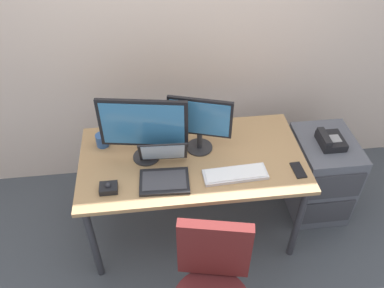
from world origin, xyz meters
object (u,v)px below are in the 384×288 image
object	(u,v)px
desk_phone	(330,140)
monitor_main	(143,127)
trackball_mouse	(108,188)
file_cabinet	(319,175)
cell_phone	(298,170)
laptop	(164,170)
monitor_side	(200,121)
coffee_mug	(103,140)
keyboard	(235,174)

from	to	relation	value
desk_phone	monitor_main	bearing A→B (deg)	-177.76
monitor_main	trackball_mouse	bearing A→B (deg)	-131.62
file_cabinet	cell_phone	world-z (taller)	cell_phone
file_cabinet	laptop	world-z (taller)	laptop
file_cabinet	cell_phone	bearing A→B (deg)	-138.31
monitor_side	cell_phone	xyz separation A→B (m)	(0.61, -0.29, -0.23)
file_cabinet	monitor_main	xyz separation A→B (m)	(-1.32, -0.07, 0.66)
desk_phone	coffee_mug	distance (m)	1.61
keyboard	coffee_mug	world-z (taller)	coffee_mug
file_cabinet	monitor_main	size ratio (longest dim) A/B	1.20
file_cabinet	monitor_side	bearing A→B (deg)	-179.04
file_cabinet	coffee_mug	bearing A→B (deg)	176.66
file_cabinet	coffee_mug	xyz separation A→B (m)	(-1.61, 0.09, 0.44)
monitor_main	monitor_side	xyz separation A→B (m)	(0.36, 0.05, -0.03)
monitor_main	monitor_side	bearing A→B (deg)	8.04
coffee_mug	cell_phone	distance (m)	1.33
keyboard	cell_phone	world-z (taller)	keyboard
laptop	trackball_mouse	xyz separation A→B (m)	(-0.35, -0.08, -0.03)
desk_phone	laptop	world-z (taller)	laptop
desk_phone	file_cabinet	bearing A→B (deg)	63.22
monitor_main	trackball_mouse	size ratio (longest dim) A/B	5.09
desk_phone	cell_phone	size ratio (longest dim) A/B	1.41
monitor_main	laptop	distance (m)	0.30
coffee_mug	trackball_mouse	bearing A→B (deg)	-82.88
monitor_main	keyboard	size ratio (longest dim) A/B	1.34
desk_phone	monitor_main	xyz separation A→B (m)	(-1.31, -0.05, 0.29)
monitor_side	keyboard	size ratio (longest dim) A/B	0.99
file_cabinet	keyboard	world-z (taller)	keyboard
file_cabinet	monitor_side	world-z (taller)	monitor_side
laptop	keyboard	bearing A→B (deg)	-6.33
keyboard	cell_phone	size ratio (longest dim) A/B	2.93
monitor_main	laptop	bearing A→B (deg)	-60.41
file_cabinet	monitor_side	size ratio (longest dim) A/B	1.63
laptop	coffee_mug	size ratio (longest dim) A/B	3.38
file_cabinet	desk_phone	xyz separation A→B (m)	(-0.01, -0.02, 0.37)
laptop	coffee_mug	world-z (taller)	laptop
file_cabinet	monitor_main	distance (m)	1.48
monitor_side	keyboard	xyz separation A→B (m)	(0.19, -0.29, -0.22)
file_cabinet	laptop	xyz separation A→B (m)	(-1.21, -0.26, 0.45)
monitor_side	coffee_mug	xyz separation A→B (m)	(-0.66, 0.11, -0.19)
desk_phone	trackball_mouse	size ratio (longest dim) A/B	1.82
monitor_main	cell_phone	xyz separation A→B (m)	(0.97, -0.24, -0.26)
file_cabinet	keyboard	size ratio (longest dim) A/B	1.62
laptop	file_cabinet	bearing A→B (deg)	11.90
keyboard	monitor_side	bearing A→B (deg)	123.57
coffee_mug	monitor_side	bearing A→B (deg)	-9.50
laptop	trackball_mouse	bearing A→B (deg)	-166.82
trackball_mouse	laptop	bearing A→B (deg)	13.18
laptop	trackball_mouse	size ratio (longest dim) A/B	2.98
monitor_main	keyboard	xyz separation A→B (m)	(0.56, -0.24, -0.25)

